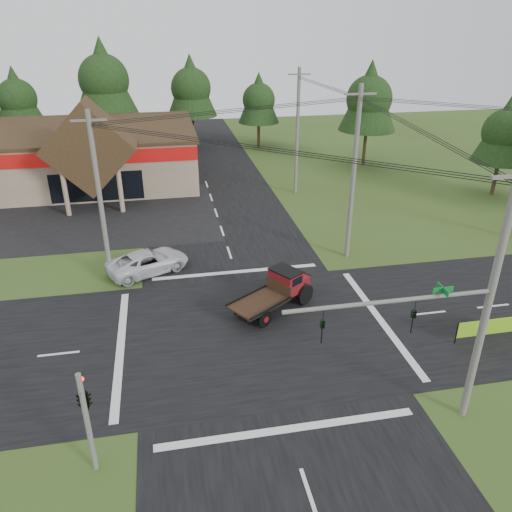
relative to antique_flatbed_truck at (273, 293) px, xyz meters
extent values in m
plane|color=#384B1B|center=(-1.38, -2.08, -1.11)|extent=(120.00, 120.00, 0.00)
cube|color=black|center=(-1.38, -2.08, -1.10)|extent=(12.00, 120.00, 0.02)
cube|color=black|center=(-1.38, -2.08, -1.09)|extent=(120.00, 12.00, 0.02)
cube|color=black|center=(-15.38, 16.92, -1.09)|extent=(28.00, 14.00, 0.02)
cube|color=gray|center=(-17.38, 27.92, 1.39)|extent=(30.00, 15.00, 5.00)
cube|color=#312314|center=(-17.38, 27.92, 3.94)|extent=(30.40, 15.40, 0.30)
cube|color=#9D0D0C|center=(-17.38, 20.37, 2.99)|extent=(30.00, 0.12, 1.20)
cube|color=#312314|center=(-11.38, 19.42, 4.19)|extent=(7.78, 4.00, 7.78)
cylinder|color=gray|center=(-13.58, 17.72, 0.89)|extent=(0.40, 0.40, 4.00)
cylinder|color=gray|center=(-9.18, 17.72, 0.89)|extent=(0.40, 0.40, 4.00)
cube|color=black|center=(-11.38, 20.40, 0.39)|extent=(8.00, 0.08, 2.60)
cylinder|color=#595651|center=(6.12, -9.58, 2.39)|extent=(0.24, 0.24, 7.00)
cylinder|color=#595651|center=(2.12, -9.58, 4.89)|extent=(8.00, 0.16, 0.16)
imported|color=black|center=(3.12, -9.58, 3.89)|extent=(0.16, 0.20, 1.00)
imported|color=black|center=(-0.38, -9.58, 3.89)|extent=(0.16, 0.20, 1.00)
cube|color=#0C6626|center=(4.12, -9.58, 5.14)|extent=(0.80, 0.04, 0.22)
cylinder|color=#595651|center=(-8.88, -9.58, 1.09)|extent=(0.20, 0.20, 4.40)
imported|color=black|center=(-8.88, -9.38, 2.59)|extent=(0.53, 2.48, 1.00)
sphere|color=#FF0C0C|center=(-8.88, -9.23, 2.79)|extent=(0.18, 0.18, 0.18)
cylinder|color=#595651|center=(6.12, -9.58, 4.39)|extent=(0.30, 0.30, 11.00)
cylinder|color=#595651|center=(-9.38, 5.92, 4.14)|extent=(0.30, 0.30, 10.50)
cube|color=#595651|center=(-9.38, 5.92, 8.79)|extent=(2.00, 0.12, 0.12)
cylinder|color=#595651|center=(6.62, 5.92, 4.64)|extent=(0.30, 0.30, 11.50)
cube|color=#595651|center=(6.62, 5.92, 9.79)|extent=(2.00, 0.12, 0.12)
cylinder|color=#595651|center=(6.62, 19.92, 4.49)|extent=(0.30, 0.30, 11.20)
cube|color=#595651|center=(6.62, 19.92, 9.49)|extent=(2.00, 0.12, 0.12)
cylinder|color=#332316|center=(-21.38, 39.92, 0.64)|extent=(0.36, 0.36, 3.50)
cone|color=black|center=(-21.38, 39.92, 5.69)|extent=(5.60, 5.60, 6.60)
sphere|color=black|center=(-21.38, 39.92, 5.39)|extent=(4.40, 4.40, 4.40)
cylinder|color=#332316|center=(-11.38, 38.92, 1.17)|extent=(0.36, 0.36, 4.55)
cone|color=black|center=(-11.38, 38.92, 7.73)|extent=(7.28, 7.28, 8.58)
sphere|color=black|center=(-11.38, 38.92, 7.34)|extent=(5.72, 5.72, 5.72)
cylinder|color=#332316|center=(-1.38, 39.92, 0.82)|extent=(0.36, 0.36, 3.85)
cone|color=black|center=(-1.38, 39.92, 6.37)|extent=(6.16, 6.16, 7.26)
sphere|color=black|center=(-1.38, 39.92, 6.04)|extent=(4.84, 4.84, 4.84)
cylinder|color=#332316|center=(6.62, 37.92, 0.47)|extent=(0.36, 0.36, 3.15)
cone|color=black|center=(6.62, 37.92, 5.01)|extent=(5.04, 5.04, 5.94)
sphere|color=black|center=(6.62, 37.92, 4.74)|extent=(3.96, 3.96, 3.96)
cylinder|color=#332316|center=(16.62, 27.92, 0.82)|extent=(0.36, 0.36, 3.85)
cone|color=black|center=(16.62, 27.92, 6.37)|extent=(6.16, 6.16, 7.26)
sphere|color=black|center=(16.62, 27.92, 6.04)|extent=(4.84, 4.84, 4.84)
cylinder|color=#332316|center=(24.62, 15.92, 0.47)|extent=(0.36, 0.36, 3.15)
cone|color=black|center=(24.62, 15.92, 5.01)|extent=(5.04, 5.04, 5.94)
sphere|color=black|center=(24.62, 15.92, 4.74)|extent=(3.96, 3.96, 3.96)
imported|color=silver|center=(-6.97, 6.07, -0.37)|extent=(5.85, 4.44, 1.48)
camera|label=1|loc=(-5.50, -23.73, 14.16)|focal=35.00mm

